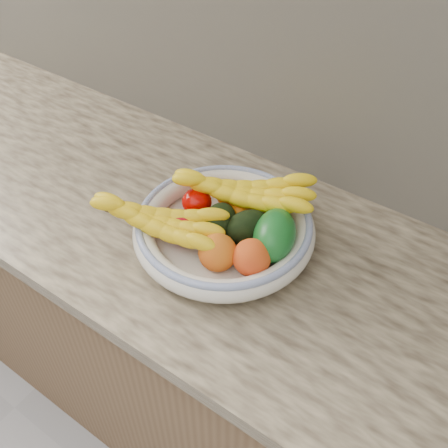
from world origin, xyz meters
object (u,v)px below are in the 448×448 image
fruit_bowl (224,228)px  banana_bunch_back (243,195)px  green_mango (274,235)px  banana_bunch_front (158,223)px

fruit_bowl → banana_bunch_back: size_ratio=1.19×
green_mango → fruit_bowl: bearing=167.7°
fruit_bowl → banana_bunch_back: banana_bunch_back is taller
green_mango → banana_bunch_back: bearing=132.4°
fruit_bowl → banana_bunch_front: bearing=-136.7°
fruit_bowl → green_mango: size_ratio=2.95×
banana_bunch_back → banana_bunch_front: 0.20m
banana_bunch_back → banana_bunch_front: (-0.10, -0.17, -0.01)m
green_mango → banana_bunch_front: green_mango is taller
banana_bunch_back → banana_bunch_front: banana_bunch_back is taller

